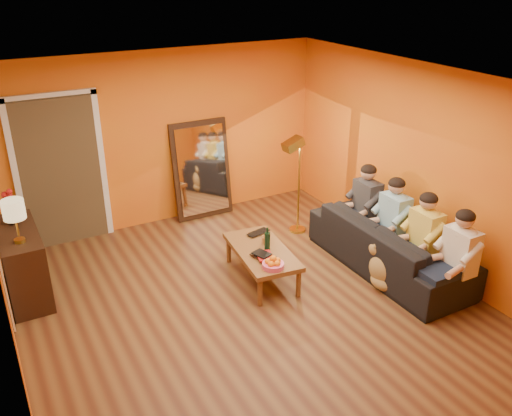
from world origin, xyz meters
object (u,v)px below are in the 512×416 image
dog (384,265)px  laptop (261,234)px  wine_bottle (267,239)px  person_mid_right (394,222)px  person_far_right (366,206)px  table_lamp (16,221)px  coffee_table (262,264)px  floor_lamp (299,186)px  mirror_frame (201,170)px  vase (12,216)px  person_mid_left (424,239)px  tumbler (265,240)px  sofa (389,245)px  sideboard (23,263)px  person_far_left (459,259)px

dog → laptop: size_ratio=1.93×
dog → wine_bottle: 1.47m
person_mid_right → person_far_right: 0.55m
table_lamp → person_mid_right: 4.57m
coffee_table → floor_lamp: floor_lamp is taller
mirror_frame → laptop: 1.82m
person_far_right → vase: bearing=164.2°
table_lamp → person_far_right: (4.37, -0.69, -0.49)m
person_mid_left → wine_bottle: 1.92m
table_lamp → laptop: table_lamp is taller
tumbler → vase: size_ratio=0.54×
sofa → coffee_table: (-1.57, 0.57, -0.13)m
sofa → dog: sofa is taller
tumbler → laptop: 0.24m
dog → person_mid_left: size_ratio=0.51×
mirror_frame → dog: bearing=-70.1°
dog → tumbler: (-1.10, 1.01, 0.16)m
sideboard → coffee_table: bearing=-21.7°
sofa → person_far_right: (0.13, 0.65, 0.27)m
dog → person_far_left: bearing=-53.5°
coffee_table → sideboard: bearing=165.0°
sofa → floor_lamp: bearing=16.8°
sideboard → vase: 0.58m
tumbler → sofa: bearing=-25.5°
sideboard → vase: size_ratio=6.06×
floor_lamp → coffee_table: bearing=-144.8°
sofa → person_mid_left: size_ratio=1.92×
sofa → person_far_left: size_ratio=1.92×
sideboard → table_lamp: table_lamp is taller
mirror_frame → tumbler: (-0.00, -2.02, -0.29)m
sofa → laptop: 1.67m
mirror_frame → person_far_left: (1.58, -3.72, -0.15)m
mirror_frame → person_far_right: (1.58, -2.07, -0.15)m
laptop → vase: vase is taller
coffee_table → wine_bottle: 0.37m
sofa → person_far_right: size_ratio=1.92×
vase → tumbler: bearing=-23.2°
dog → person_mid_right: 0.71m
sideboard → laptop: size_ratio=3.65×
mirror_frame → sideboard: bearing=-158.8°
table_lamp → person_mid_right: table_lamp is taller
dog → table_lamp: bearing=158.0°
person_far_left → person_mid_right: same height
mirror_frame → coffee_table: mirror_frame is taller
tumbler → person_mid_right: bearing=-20.5°
coffee_table → person_far_left: bearing=-36.0°
mirror_frame → laptop: mirror_frame is taller
person_far_right → wine_bottle: size_ratio=3.94×
mirror_frame → person_mid_left: 3.54m
mirror_frame → person_mid_left: (1.58, -3.17, -0.15)m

